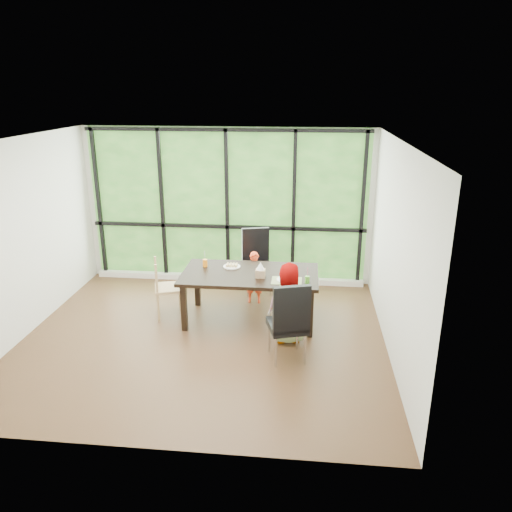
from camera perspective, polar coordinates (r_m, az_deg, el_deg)
name	(u,v)px	position (r m, az deg, el deg)	size (l,w,h in m)	color
ground	(204,338)	(7.02, -6.04, -9.38)	(5.00, 5.00, 0.00)	black
back_wall	(228,206)	(8.62, -3.30, 5.75)	(5.00, 5.00, 0.00)	silver
foliage_backdrop	(227,207)	(8.60, -3.32, 5.72)	(4.80, 0.02, 2.65)	#29501F
window_mullions	(227,207)	(8.56, -3.37, 5.66)	(4.80, 0.06, 2.65)	black
window_sill	(228,278)	(8.91, -3.25, -2.56)	(4.80, 0.12, 0.10)	silver
dining_table	(250,297)	(7.33, -0.70, -4.71)	(1.98, 1.08, 0.75)	black
chair_window_leather	(257,262)	(8.24, 0.15, -0.72)	(0.46, 0.46, 1.08)	black
chair_interior_leather	(287,320)	(6.27, 3.64, -7.41)	(0.46, 0.46, 1.08)	black
chair_end_beech	(169,288)	(7.56, -10.08, -3.64)	(0.42, 0.40, 0.90)	#A68756
child_toddler	(255,278)	(7.90, -0.16, -2.50)	(0.31, 0.20, 0.85)	#FB4A22
child_older	(288,303)	(6.66, 3.73, -5.50)	(0.55, 0.36, 1.13)	slate
placemat	(287,281)	(6.91, 3.56, -2.87)	(0.42, 0.31, 0.01)	tan
plate_far	(232,267)	(7.42, -2.82, -1.23)	(0.26, 0.26, 0.02)	white
plate_near	(286,280)	(6.93, 3.47, -2.76)	(0.26, 0.26, 0.02)	white
orange_cup	(205,263)	(7.46, -5.91, -0.81)	(0.07, 0.07, 0.11)	orange
green_cup	(307,280)	(6.83, 5.95, -2.75)	(0.07, 0.07, 0.10)	#5AB935
tissue_box	(260,273)	(7.01, 0.51, -2.01)	(0.14, 0.14, 0.12)	tan
crepe_rolls_far	(232,265)	(7.41, -2.82, -1.04)	(0.20, 0.12, 0.04)	tan
crepe_rolls_near	(286,278)	(6.92, 3.48, -2.56)	(0.15, 0.12, 0.04)	tan
straw_white	(205,257)	(7.43, -5.93, -0.10)	(0.01, 0.01, 0.20)	white
straw_pink	(307,274)	(6.80, 5.97, -2.03)	(0.01, 0.01, 0.20)	pink
tissue	(260,266)	(6.97, 0.52, -1.14)	(0.12, 0.12, 0.11)	white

